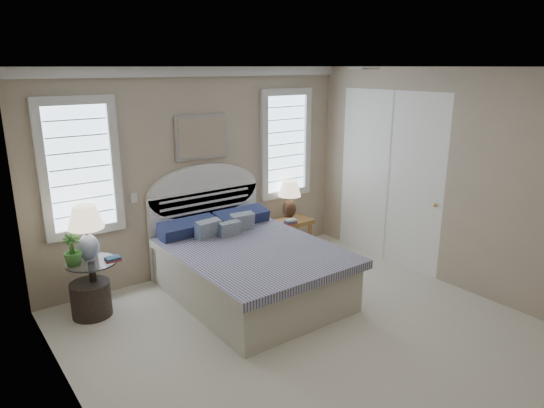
{
  "coord_description": "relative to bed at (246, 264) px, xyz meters",
  "views": [
    {
      "loc": [
        -3.0,
        -3.13,
        2.71
      ],
      "look_at": [
        0.06,
        1.0,
        1.24
      ],
      "focal_mm": 32.0,
      "sensor_mm": 36.0,
      "label": 1
    }
  ],
  "objects": [
    {
      "name": "closet_door",
      "position": [
        2.23,
        -0.26,
        0.81
      ],
      "size": [
        0.02,
        1.8,
        2.4
      ],
      "primitive_type": "cube",
      "color": "white",
      "rests_on": "floor"
    },
    {
      "name": "floor_pot",
      "position": [
        -1.7,
        0.57,
        -0.19
      ],
      "size": [
        0.47,
        0.47,
        0.4
      ],
      "primitive_type": "cylinder",
      "rotation": [
        0.0,
        0.0,
        -0.09
      ],
      "color": "black",
      "rests_on": "floor"
    },
    {
      "name": "potted_plant",
      "position": [
        -1.83,
        0.6,
        0.42
      ],
      "size": [
        0.26,
        0.26,
        0.36
      ],
      "primitive_type": "imported",
      "rotation": [
        0.0,
        0.0,
        -0.39
      ],
      "color": "#34722D",
      "rests_on": "side_table_left"
    },
    {
      "name": "window_right",
      "position": [
        1.4,
        1.02,
        1.21
      ],
      "size": [
        0.9,
        0.06,
        1.6
      ],
      "primitive_type": "cube",
      "color": "#A9C2D6",
      "rests_on": "wall_back"
    },
    {
      "name": "window_left",
      "position": [
        -1.55,
        1.02,
        1.21
      ],
      "size": [
        0.9,
        0.06,
        1.6
      ],
      "primitive_type": "cube",
      "color": "#A9C2D6",
      "rests_on": "wall_back"
    },
    {
      "name": "ceiling",
      "position": [
        0.0,
        -1.46,
        2.31
      ],
      "size": [
        4.5,
        5.0,
        0.01
      ],
      "primitive_type": "cube",
      "color": "silver",
      "rests_on": "wall_back"
    },
    {
      "name": "crown_molding",
      "position": [
        0.0,
        1.0,
        2.25
      ],
      "size": [
        4.5,
        0.08,
        0.12
      ],
      "primitive_type": "cube",
      "color": "silver",
      "rests_on": "wall_back"
    },
    {
      "name": "switch_plate",
      "position": [
        -0.95,
        1.03,
        0.76
      ],
      "size": [
        0.08,
        0.01,
        0.12
      ],
      "primitive_type": "cube",
      "color": "silver",
      "rests_on": "wall_back"
    },
    {
      "name": "books_left",
      "position": [
        -1.45,
        0.46,
        0.27
      ],
      "size": [
        0.17,
        0.12,
        0.05
      ],
      "rotation": [
        0.0,
        0.0,
        -0.02
      ],
      "color": "maroon",
      "rests_on": "side_table_left"
    },
    {
      "name": "floor",
      "position": [
        0.0,
        -1.46,
        -0.39
      ],
      "size": [
        4.5,
        5.0,
        0.01
      ],
      "primitive_type": "cube",
      "color": "silver",
      "rests_on": "ground"
    },
    {
      "name": "hvac_vent",
      "position": [
        1.2,
        -0.66,
        2.29
      ],
      "size": [
        0.3,
        0.2,
        0.02
      ],
      "primitive_type": "cube",
      "color": "#B2B2B2",
      "rests_on": "ceiling"
    },
    {
      "name": "lamp_right",
      "position": [
        1.34,
        0.84,
        0.48
      ],
      "size": [
        0.45,
        0.45,
        0.55
      ],
      "rotation": [
        0.0,
        0.0,
        0.42
      ],
      "color": "black",
      "rests_on": "nightstand_right"
    },
    {
      "name": "books_right",
      "position": [
        1.14,
        0.56,
        0.18
      ],
      "size": [
        0.18,
        0.14,
        0.07
      ],
      "rotation": [
        0.0,
        0.0,
        -0.14
      ],
      "color": "maroon",
      "rests_on": "nightstand_right"
    },
    {
      "name": "wall_left",
      "position": [
        -2.25,
        -1.46,
        0.96
      ],
      "size": [
        0.02,
        5.0,
        2.7
      ],
      "primitive_type": "cube",
      "color": "tan",
      "rests_on": "floor"
    },
    {
      "name": "nightstand_right",
      "position": [
        1.3,
        0.69,
        0.0
      ],
      "size": [
        0.5,
        0.4,
        0.53
      ],
      "color": "brown",
      "rests_on": "floor"
    },
    {
      "name": "wall_right",
      "position": [
        2.25,
        -1.46,
        0.96
      ],
      "size": [
        0.02,
        5.0,
        2.7
      ],
      "primitive_type": "cube",
      "color": "tan",
      "rests_on": "floor"
    },
    {
      "name": "side_table_left",
      "position": [
        -1.65,
        0.59,
        0.0
      ],
      "size": [
        0.56,
        0.56,
        0.63
      ],
      "color": "black",
      "rests_on": "floor"
    },
    {
      "name": "lamp_left",
      "position": [
        -1.64,
        0.67,
        0.63
      ],
      "size": [
        0.43,
        0.43,
        0.63
      ],
      "rotation": [
        0.0,
        0.0,
        -0.12
      ],
      "color": "silver",
      "rests_on": "side_table_left"
    },
    {
      "name": "wall_back",
      "position": [
        0.0,
        1.04,
        0.96
      ],
      "size": [
        4.5,
        0.02,
        2.7
      ],
      "primitive_type": "cube",
      "color": "tan",
      "rests_on": "floor"
    },
    {
      "name": "painting",
      "position": [
        0.0,
        1.0,
        1.43
      ],
      "size": [
        0.74,
        0.04,
        0.58
      ],
      "primitive_type": "cube",
      "color": "silver",
      "rests_on": "wall_back"
    },
    {
      "name": "bed",
      "position": [
        0.0,
        0.0,
        0.0
      ],
      "size": [
        1.72,
        2.28,
        1.47
      ],
      "color": "#BAB7A3",
      "rests_on": "floor"
    }
  ]
}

